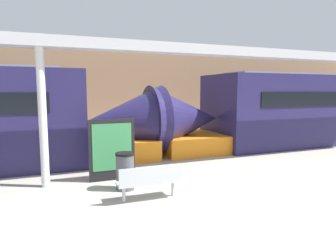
% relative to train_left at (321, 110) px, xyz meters
% --- Properties ---
extents(ground_plane, '(60.00, 60.00, 0.00)m').
position_rel_train_left_xyz_m(ground_plane, '(-9.26, -5.67, -1.51)').
color(ground_plane, '#A8A093').
extents(station_wall, '(56.00, 0.20, 5.00)m').
position_rel_train_left_xyz_m(station_wall, '(-9.26, 5.31, 0.99)').
color(station_wall, '#937051').
rests_on(station_wall, ground_plane).
extents(train_left, '(17.19, 2.93, 3.20)m').
position_rel_train_left_xyz_m(train_left, '(0.00, 0.00, 0.00)').
color(train_left, '#231E4C').
rests_on(train_left, ground_plane).
extents(bench_near, '(1.45, 0.46, 0.80)m').
position_rel_train_left_xyz_m(bench_near, '(-10.16, -4.56, -1.04)').
color(bench_near, '#ADB2B7').
rests_on(bench_near, ground_plane).
extents(trash_bin, '(0.46, 0.46, 0.93)m').
position_rel_train_left_xyz_m(trash_bin, '(-10.51, -3.63, -1.04)').
color(trash_bin, '#4C4F54').
rests_on(trash_bin, ground_plane).
extents(poster_board, '(1.25, 0.07, 1.68)m').
position_rel_train_left_xyz_m(poster_board, '(-10.65, -2.73, -0.66)').
color(poster_board, black).
rests_on(poster_board, ground_plane).
extents(support_column_near, '(0.20, 0.20, 3.49)m').
position_rel_train_left_xyz_m(support_column_near, '(-12.35, -2.66, 0.23)').
color(support_column_near, silver).
rests_on(support_column_near, ground_plane).
extents(canopy_beam, '(28.00, 0.60, 0.28)m').
position_rel_train_left_xyz_m(canopy_beam, '(-12.35, -2.66, 2.12)').
color(canopy_beam, '#B7B7BC').
rests_on(canopy_beam, support_column_near).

